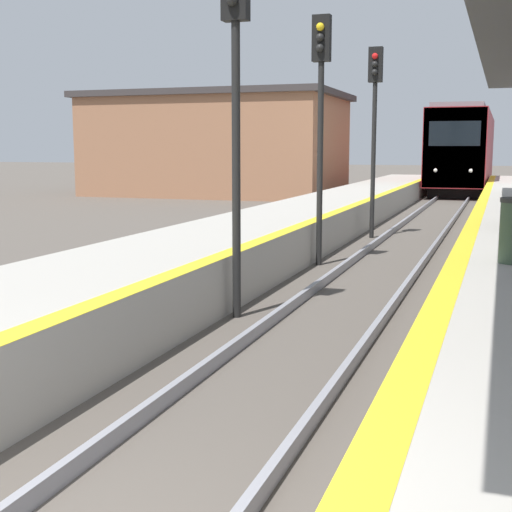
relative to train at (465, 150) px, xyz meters
name	(u,v)px	position (x,y,z in m)	size (l,w,h in m)	color
train	(465,150)	(0.00, 0.00, 0.00)	(2.84, 18.96, 4.51)	black
signal_near	(235,69)	(-1.34, -33.93, 1.18)	(0.36, 0.31, 5.01)	black
signal_mid	(321,94)	(-1.35, -29.06, 1.18)	(0.36, 0.31, 5.01)	black
signal_far	(375,107)	(-1.11, -24.19, 1.18)	(0.36, 0.31, 5.01)	black
station_building	(218,144)	(-11.90, -8.60, 0.31)	(12.81, 8.29, 5.17)	#9E6B4C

